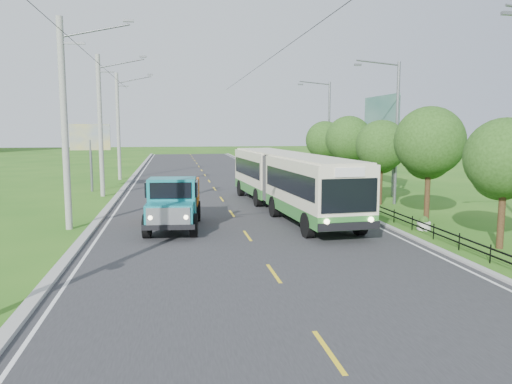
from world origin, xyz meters
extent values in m
plane|color=#276116|center=(0.00, 0.00, 0.00)|extent=(240.00, 240.00, 0.00)
cube|color=#28282B|center=(0.00, 20.00, 0.01)|extent=(14.00, 120.00, 0.02)
cube|color=#9E9E99|center=(-7.20, 20.00, 0.07)|extent=(0.40, 120.00, 0.15)
cube|color=#9E9E99|center=(7.15, 20.00, 0.05)|extent=(0.30, 120.00, 0.10)
cube|color=silver|center=(-6.65, 20.00, 0.02)|extent=(0.12, 120.00, 0.00)
cube|color=silver|center=(6.65, 20.00, 0.02)|extent=(0.12, 120.00, 0.00)
cube|color=yellow|center=(0.00, 0.00, 0.02)|extent=(0.12, 2.20, 0.00)
cube|color=black|center=(8.00, 14.00, 0.30)|extent=(0.04, 40.00, 0.60)
cylinder|color=gray|center=(-8.30, 9.00, 5.00)|extent=(0.32, 0.32, 10.00)
cube|color=slate|center=(-7.80, 9.00, 8.80)|extent=(1.20, 0.10, 0.10)
cube|color=slate|center=(-5.20, 9.00, 9.90)|extent=(0.50, 0.18, 0.12)
cylinder|color=gray|center=(-8.30, 21.00, 5.00)|extent=(0.32, 0.32, 10.00)
cube|color=slate|center=(-7.80, 21.00, 8.80)|extent=(1.20, 0.10, 0.10)
cube|color=slate|center=(-5.20, 21.00, 9.90)|extent=(0.50, 0.18, 0.12)
cylinder|color=gray|center=(-8.30, 33.00, 5.00)|extent=(0.32, 0.32, 10.00)
cube|color=slate|center=(-7.80, 33.00, 8.80)|extent=(1.20, 0.10, 0.10)
cube|color=slate|center=(-5.20, 33.00, 9.90)|extent=(0.50, 0.18, 0.12)
cylinder|color=#382314|center=(9.80, 2.00, 1.48)|extent=(0.28, 0.28, 2.97)
sphere|color=#1F4012|center=(9.80, 2.00, 3.71)|extent=(3.18, 3.18, 3.18)
sphere|color=#1F4012|center=(10.00, 2.50, 3.07)|extent=(2.33, 2.33, 2.33)
cylinder|color=#382314|center=(9.80, 8.00, 1.68)|extent=(0.28, 0.28, 3.36)
sphere|color=#1F4012|center=(9.80, 8.00, 4.20)|extent=(3.60, 3.60, 3.60)
sphere|color=#1F4012|center=(10.00, 8.50, 3.48)|extent=(2.64, 2.64, 2.64)
cylinder|color=#382314|center=(9.80, 14.00, 1.51)|extent=(0.28, 0.28, 3.02)
sphere|color=#1F4012|center=(9.80, 14.00, 3.78)|extent=(3.24, 3.24, 3.24)
sphere|color=#1F4012|center=(10.00, 14.50, 3.13)|extent=(2.38, 2.38, 2.38)
cylinder|color=#382314|center=(9.80, 20.00, 1.62)|extent=(0.28, 0.28, 3.25)
sphere|color=#1F4012|center=(9.80, 20.00, 4.06)|extent=(3.48, 3.48, 3.48)
sphere|color=#1F4012|center=(10.00, 20.50, 3.36)|extent=(2.55, 2.55, 2.55)
cylinder|color=#382314|center=(9.80, 26.00, 1.54)|extent=(0.28, 0.28, 3.08)
sphere|color=#1F4012|center=(9.80, 26.00, 3.85)|extent=(3.30, 3.30, 3.30)
sphere|color=#1F4012|center=(10.00, 26.50, 3.19)|extent=(2.42, 2.42, 2.42)
cube|color=slate|center=(8.10, 0.00, 8.75)|extent=(0.45, 0.16, 0.12)
cylinder|color=slate|center=(10.80, 14.00, 4.50)|extent=(0.20, 0.20, 9.00)
cylinder|color=slate|center=(9.40, 14.00, 8.90)|extent=(2.80, 0.10, 0.34)
cube|color=slate|center=(8.10, 14.00, 8.75)|extent=(0.45, 0.16, 0.12)
cylinder|color=slate|center=(10.80, 28.00, 4.50)|extent=(0.20, 0.20, 9.00)
cylinder|color=slate|center=(9.40, 28.00, 8.90)|extent=(2.80, 0.10, 0.34)
cube|color=slate|center=(8.10, 28.00, 8.75)|extent=(0.45, 0.16, 0.12)
cylinder|color=silver|center=(8.60, 6.00, 0.20)|extent=(0.64, 0.64, 0.40)
sphere|color=#1F4012|center=(8.60, 6.00, 0.45)|extent=(0.44, 0.44, 0.44)
cylinder|color=silver|center=(8.60, 14.00, 0.20)|extent=(0.64, 0.64, 0.40)
sphere|color=#1F4012|center=(8.60, 14.00, 0.45)|extent=(0.44, 0.44, 0.44)
cylinder|color=silver|center=(8.60, 22.00, 0.20)|extent=(0.64, 0.64, 0.40)
sphere|color=#1F4012|center=(8.60, 22.00, 0.45)|extent=(0.44, 0.44, 0.44)
cylinder|color=slate|center=(-9.50, 24.00, 2.00)|extent=(0.20, 0.20, 4.00)
cube|color=yellow|center=(-9.50, 24.00, 4.20)|extent=(3.00, 0.15, 2.00)
cylinder|color=slate|center=(12.30, 17.50, 2.50)|extent=(0.24, 0.24, 5.00)
cylinder|color=slate|center=(12.30, 22.50, 2.50)|extent=(0.24, 0.24, 5.00)
cube|color=#144C47|center=(12.30, 20.00, 5.80)|extent=(0.20, 6.00, 3.00)
cube|color=#30752F|center=(3.66, 7.88, 0.88)|extent=(3.39, 8.51, 0.61)
cube|color=beige|center=(3.66, 7.88, 2.26)|extent=(3.39, 8.51, 2.14)
cube|color=black|center=(3.66, 7.88, 2.27)|extent=(3.38, 7.85, 1.05)
cube|color=#30752F|center=(2.97, 17.01, 0.88)|extent=(3.35, 7.95, 0.61)
cube|color=beige|center=(2.97, 17.01, 2.26)|extent=(3.35, 7.95, 2.14)
cube|color=black|center=(2.97, 17.01, 2.27)|extent=(3.34, 7.29, 1.05)
cube|color=#4C4C4C|center=(3.30, 12.58, 1.95)|extent=(2.68, 1.30, 2.64)
cube|color=black|center=(3.97, 3.71, 2.08)|extent=(2.49, 0.25, 1.44)
cylinder|color=black|center=(2.60, 5.19, 0.58)|extent=(0.44, 1.18, 1.15)
cylinder|color=black|center=(5.10, 5.37, 0.58)|extent=(0.44, 1.18, 1.15)
cylinder|color=black|center=(2.19, 10.61, 0.58)|extent=(0.44, 1.18, 1.15)
cylinder|color=black|center=(4.70, 10.80, 0.58)|extent=(0.44, 1.18, 1.15)
cylinder|color=black|center=(1.91, 14.37, 0.58)|extent=(0.44, 1.18, 1.15)
cylinder|color=black|center=(4.41, 14.56, 0.58)|extent=(0.44, 1.18, 1.15)
cylinder|color=black|center=(1.53, 19.46, 0.58)|extent=(0.44, 1.18, 1.15)
cylinder|color=black|center=(4.03, 19.65, 0.58)|extent=(0.44, 1.18, 1.15)
cube|color=#167C86|center=(-3.45, 6.06, 1.08)|extent=(2.18, 1.55, 0.98)
cube|color=#167C86|center=(-3.33, 7.53, 1.57)|extent=(2.29, 1.75, 1.97)
cube|color=black|center=(-3.33, 7.53, 2.06)|extent=(2.48, 1.48, 0.69)
cube|color=black|center=(-3.26, 8.32, 0.64)|extent=(1.48, 5.96, 0.25)
cube|color=#C75112|center=(-3.12, 9.98, 1.62)|extent=(2.51, 3.13, 1.28)
cylinder|color=black|center=(-4.47, 6.35, 0.54)|extent=(0.44, 1.11, 1.08)
cylinder|color=black|center=(-2.41, 6.17, 0.54)|extent=(0.44, 1.11, 1.08)
cylinder|color=black|center=(-4.13, 10.27, 0.54)|extent=(0.44, 1.11, 1.08)
cylinder|color=black|center=(-2.07, 10.09, 0.54)|extent=(0.44, 1.11, 1.08)
camera|label=1|loc=(-3.27, -15.96, 4.86)|focal=35.00mm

